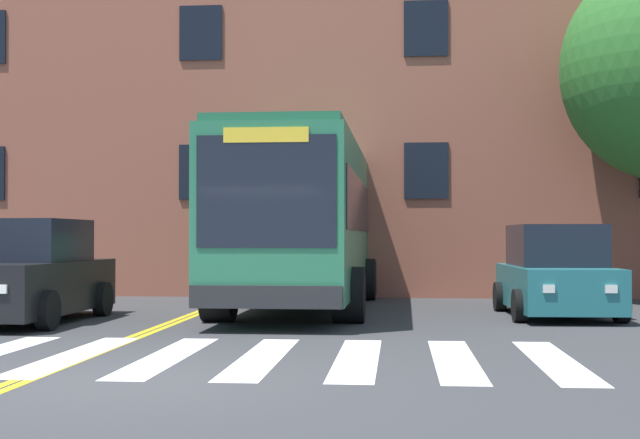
{
  "coord_description": "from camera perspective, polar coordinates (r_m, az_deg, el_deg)",
  "views": [
    {
      "loc": [
        2.92,
        -9.29,
        1.54
      ],
      "look_at": [
        1.32,
        8.86,
        1.89
      ],
      "focal_mm": 50.0,
      "sensor_mm": 36.0,
      "label": 1
    }
  ],
  "objects": [
    {
      "name": "ground_plane",
      "position": [
        9.86,
        -12.45,
        -10.06
      ],
      "size": [
        120.0,
        120.0,
        0.0
      ],
      "primitive_type": "plane",
      "color": "#38383A"
    },
    {
      "name": "crosswalk",
      "position": [
        11.69,
        -9.74,
        -8.62
      ],
      "size": [
        10.28,
        3.97,
        0.01
      ],
      "color": "white",
      "rests_on": "ground"
    },
    {
      "name": "lane_line_yellow_inner",
      "position": [
        25.59,
        -4.19,
        -4.52
      ],
      "size": [
        0.12,
        36.0,
        0.01
      ],
      "primitive_type": "cube",
      "color": "gold",
      "rests_on": "ground"
    },
    {
      "name": "lane_line_yellow_outer",
      "position": [
        25.56,
        -3.84,
        -4.53
      ],
      "size": [
        0.12,
        36.0,
        0.01
      ],
      "primitive_type": "cube",
      "color": "gold",
      "rests_on": "ground"
    },
    {
      "name": "city_bus",
      "position": [
        19.28,
        -1.02,
        0.01
      ],
      "size": [
        2.98,
        10.7,
        3.54
      ],
      "color": "#28704C",
      "rests_on": "ground"
    },
    {
      "name": "car_black_near_lane",
      "position": [
        16.87,
        -18.28,
        -3.42
      ],
      "size": [
        2.16,
        4.39,
        1.85
      ],
      "color": "black",
      "rests_on": "ground"
    },
    {
      "name": "car_teal_far_lane",
      "position": [
        17.7,
        14.86,
        -3.42
      ],
      "size": [
        2.1,
        3.97,
        1.76
      ],
      "color": "#236B70",
      "rests_on": "ground"
    },
    {
      "name": "car_white_behind_bus",
      "position": [
        28.69,
        2.22,
        -2.55
      ],
      "size": [
        2.01,
        3.86,
        1.76
      ],
      "color": "white",
      "rests_on": "ground"
    },
    {
      "name": "building_facade",
      "position": [
        27.33,
        -5.72,
        9.1
      ],
      "size": [
        28.61,
        8.38,
        12.72
      ],
      "color": "#9E5642",
      "rests_on": "ground"
    }
  ]
}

